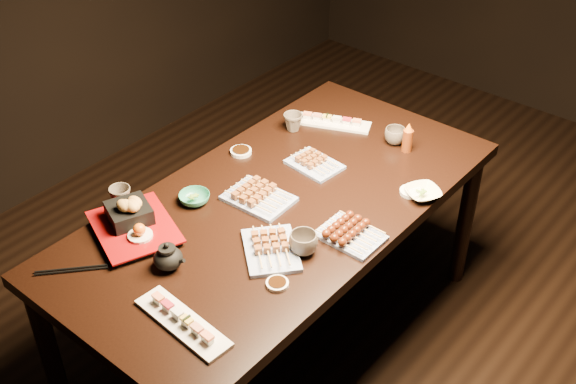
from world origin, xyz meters
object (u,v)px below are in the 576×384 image
object	(u,v)px
yakitori_plate_center	(259,194)
tempura_tray	(133,219)
teacup_near_left	(120,196)
teacup_mid_right	(303,243)
dining_table	(280,276)
teapot	(168,256)
yakitori_plate_left	(315,161)
sushi_platter_near	(182,319)
sushi_platter_far	(332,120)
yakitori_plate_right	(271,245)
teacup_far_right	(395,136)
edamame_bowl_cream	(423,193)
teacup_far_left	(293,122)
condiment_bottle	(408,137)
edamame_bowl_green	(194,198)

from	to	relation	value
yakitori_plate_center	tempura_tray	world-z (taller)	tempura_tray
teacup_near_left	teacup_mid_right	distance (m)	0.73
dining_table	tempura_tray	xyz separation A→B (m)	(-0.28, -0.46, 0.44)
teapot	yakitori_plate_left	bearing A→B (deg)	75.96
sushi_platter_near	yakitori_plate_left	size ratio (longest dim) A/B	1.72
sushi_platter_far	yakitori_plate_right	distance (m)	0.89
dining_table	yakitori_plate_left	bearing A→B (deg)	107.26
yakitori_plate_left	teacup_far_right	distance (m)	0.39
dining_table	teapot	world-z (taller)	teapot
edamame_bowl_cream	teacup_near_left	size ratio (longest dim) A/B	1.59
sushi_platter_far	tempura_tray	xyz separation A→B (m)	(-0.09, -1.05, 0.04)
sushi_platter_near	yakitori_plate_left	distance (m)	0.97
sushi_platter_near	teacup_mid_right	size ratio (longest dim) A/B	3.60
sushi_platter_far	yakitori_plate_left	distance (m)	0.34
dining_table	tempura_tray	distance (m)	0.70
teacup_far_left	teapot	distance (m)	0.98
yakitori_plate_right	dining_table	bearing A→B (deg)	164.55
condiment_bottle	teacup_far_right	bearing A→B (deg)	165.57
teacup_mid_right	teacup_far_right	world-z (taller)	teacup_mid_right
edamame_bowl_cream	teacup_far_right	size ratio (longest dim) A/B	1.46
sushi_platter_near	tempura_tray	xyz separation A→B (m)	(-0.46, 0.20, 0.04)
dining_table	yakitori_plate_right	bearing A→B (deg)	-48.36
teacup_far_right	dining_table	bearing A→B (deg)	-99.29
condiment_bottle	teapot	bearing A→B (deg)	-101.40
yakitori_plate_right	tempura_tray	distance (m)	0.50
sushi_platter_near	yakitori_plate_left	world-z (taller)	yakitori_plate_left
teacup_near_left	edamame_bowl_cream	bearing A→B (deg)	42.29
teapot	teacup_mid_right	bearing A→B (deg)	35.49
tempura_tray	edamame_bowl_cream	bearing A→B (deg)	72.58
yakitori_plate_right	teacup_far_left	bearing A→B (deg)	164.21
teacup_near_left	condiment_bottle	size ratio (longest dim) A/B	0.62
teacup_mid_right	teacup_far_right	size ratio (longest dim) A/B	1.12
dining_table	tempura_tray	bearing A→B (deg)	-114.25
dining_table	sushi_platter_far	world-z (taller)	sushi_platter_far
tempura_tray	teacup_near_left	xyz separation A→B (m)	(-0.16, 0.07, -0.02)
tempura_tray	teacup_mid_right	distance (m)	0.61
yakitori_plate_center	teacup_near_left	distance (m)	0.51
yakitori_plate_center	teacup_near_left	world-z (taller)	teacup_near_left
sushi_platter_far	edamame_bowl_green	xyz separation A→B (m)	(-0.05, -0.79, -0.00)
dining_table	edamame_bowl_cream	distance (m)	0.67
sushi_platter_near	condiment_bottle	world-z (taller)	condiment_bottle
yakitori_plate_left	teapot	size ratio (longest dim) A/B	1.79
edamame_bowl_cream	teacup_far_right	distance (m)	0.39
edamame_bowl_green	sushi_platter_near	bearing A→B (deg)	-47.58
dining_table	edamame_bowl_green	xyz separation A→B (m)	(-0.25, -0.20, 0.39)
yakitori_plate_center	teacup_near_left	size ratio (longest dim) A/B	3.01
dining_table	yakitori_plate_right	world-z (taller)	yakitori_plate_right
edamame_bowl_cream	condiment_bottle	xyz separation A→B (m)	(-0.22, 0.24, 0.05)
dining_table	edamame_bowl_cream	xyz separation A→B (m)	(0.39, 0.38, 0.39)
sushi_platter_near	teacup_near_left	world-z (taller)	teacup_near_left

